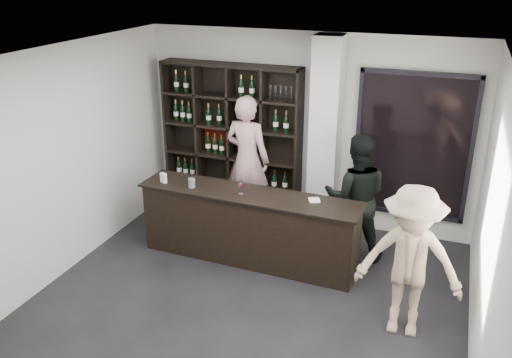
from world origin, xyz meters
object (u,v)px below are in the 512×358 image
at_px(wine_shelf, 232,141).
at_px(tasting_counter, 249,227).
at_px(customer, 410,262).
at_px(taster_black, 356,197).
at_px(taster_pink, 247,160).

bearing_deg(wine_shelf, tasting_counter, -58.97).
bearing_deg(customer, taster_black, 119.34).
bearing_deg(wine_shelf, taster_pink, -27.05).
bearing_deg(taster_pink, customer, 149.71).
height_order(wine_shelf, taster_pink, wine_shelf).
distance_m(taster_pink, customer, 3.30).
relative_size(tasting_counter, customer, 1.74).
relative_size(wine_shelf, tasting_counter, 0.80).
relative_size(taster_black, customer, 1.02).
relative_size(wine_shelf, customer, 1.39).
height_order(tasting_counter, customer, customer).
xyz_separation_m(wine_shelf, customer, (2.95, -2.17, -0.33)).
distance_m(tasting_counter, taster_pink, 1.36).
bearing_deg(taster_black, customer, 109.62).
distance_m(wine_shelf, taster_pink, 0.41).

